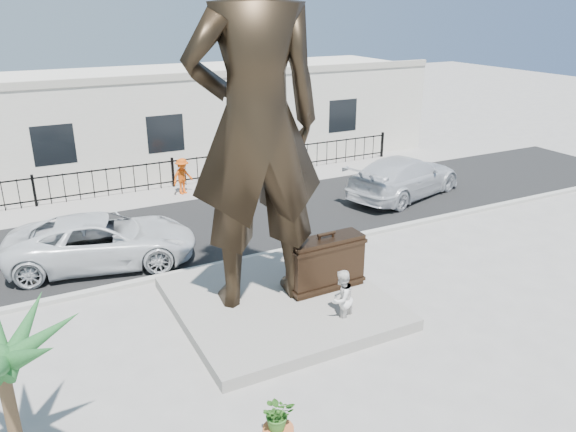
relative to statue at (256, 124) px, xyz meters
name	(u,v)px	position (x,y,z in m)	size (l,w,h in m)	color
ground	(326,330)	(0.96, -1.79, -4.83)	(100.00, 100.00, 0.00)	#9E9991
street	(212,223)	(0.96, 6.21, -4.82)	(40.00, 7.00, 0.01)	black
curb	(251,258)	(0.96, 2.71, -4.77)	(40.00, 0.25, 0.12)	#A5A399
far_sidewalk	(179,192)	(0.96, 10.21, -4.82)	(40.00, 2.50, 0.02)	#9E9991
plinth	(280,302)	(0.46, -0.29, -4.68)	(5.20, 5.20, 0.30)	gray
fence	(173,174)	(0.96, 11.01, -4.23)	(22.00, 0.10, 1.20)	black
building	(145,120)	(0.96, 15.21, -2.63)	(28.00, 7.00, 4.40)	silver
statue	(256,124)	(0.00, 0.00, 0.00)	(3.30, 2.17, 9.05)	black
suitcase	(326,263)	(1.77, -0.37, -3.80)	(2.05, 0.65, 1.45)	black
tourist	(341,299)	(1.39, -1.77, -4.08)	(0.72, 0.56, 1.49)	white
car_white	(102,241)	(-3.12, 4.49, -4.05)	(2.54, 5.50, 1.53)	silver
car_silver	(404,177)	(9.03, 5.50, -4.00)	(2.30, 5.66, 1.64)	silver
worker	(183,176)	(1.04, 9.88, -4.05)	(0.97, 0.56, 1.51)	#D74C0B
shrub	(278,413)	(-1.76, -4.68, -4.10)	(0.58, 0.50, 0.65)	#376F24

